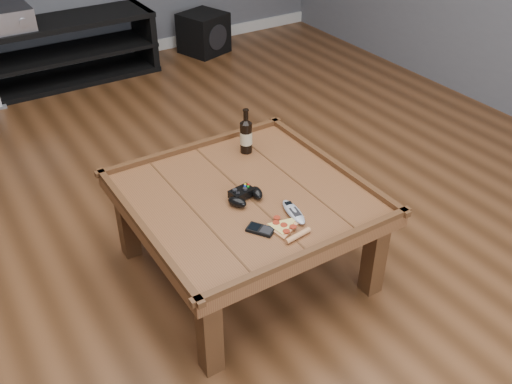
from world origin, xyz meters
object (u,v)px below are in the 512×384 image
remote_control (294,212)px  coffee_table (245,205)px  game_controller (245,195)px  subwoofer (204,33)px  smartphone (261,230)px  media_console (67,51)px  beer_bottle (246,135)px  pizza_slice (286,228)px

remote_control → coffee_table: bearing=120.8°
game_controller → subwoofer: bearing=57.8°
smartphone → remote_control: 0.18m
coffee_table → remote_control: (0.09, -0.24, 0.07)m
media_console → game_controller: size_ratio=7.63×
game_controller → remote_control: bearing=-67.4°
coffee_table → subwoofer: bearing=65.9°
beer_bottle → pizza_slice: size_ratio=0.97×
coffee_table → beer_bottle: bearing=57.8°
pizza_slice → subwoofer: size_ratio=0.54×
coffee_table → beer_bottle: beer_bottle is taller
game_controller → pizza_slice: game_controller is taller
coffee_table → game_controller: 0.10m
game_controller → smartphone: (-0.06, -0.22, -0.02)m
coffee_table → smartphone: 0.28m
coffee_table → smartphone: (-0.09, -0.26, 0.07)m
pizza_slice → remote_control: (0.09, 0.07, 0.01)m
coffee_table → pizza_slice: (0.01, -0.31, 0.07)m
pizza_slice → smartphone: pizza_slice is taller
coffee_table → media_console: size_ratio=0.74×
pizza_slice → subwoofer: pizza_slice is taller
media_console → smartphone: (-0.09, -3.01, 0.21)m
coffee_table → beer_bottle: size_ratio=4.46×
beer_bottle → smartphone: (-0.28, -0.57, -0.09)m
coffee_table → pizza_slice: bearing=-88.9°
coffee_table → pizza_slice: size_ratio=4.32×
pizza_slice → game_controller: bearing=89.3°
beer_bottle → remote_control: bearing=-100.8°
smartphone → remote_control: remote_control is taller
media_console → subwoofer: media_console is taller
game_controller → smartphone: 0.23m
game_controller → subwoofer: 3.05m
game_controller → remote_control: 0.23m
subwoofer → coffee_table: bearing=-131.7°
beer_bottle → subwoofer: bearing=67.0°
pizza_slice → subwoofer: 3.28m
game_controller → beer_bottle: bearing=49.8°
smartphone → subwoofer: size_ratio=0.28×
coffee_table → smartphone: size_ratio=8.30×
media_console → smartphone: size_ratio=11.28×
smartphone → subwoofer: (1.31, 2.99, -0.28)m
game_controller → pizza_slice: bearing=-91.0°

